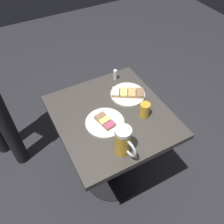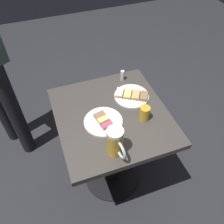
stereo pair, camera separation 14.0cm
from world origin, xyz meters
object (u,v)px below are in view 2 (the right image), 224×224
Objects in this scene: beer_glass_small at (145,113)px; salt_shaker at (122,75)px; plate_far at (132,95)px; plate_near at (103,121)px; beer_mug at (116,142)px.

beer_glass_small is 1.25× the size of salt_shaker.
plate_far is 3.05× the size of salt_shaker.
beer_glass_small is at bearing 178.28° from salt_shaker.
salt_shaker is (0.37, -0.01, -0.01)m from beer_glass_small.
plate_near is at bearing 120.77° from plate_far.
salt_shaker is at bearing -24.94° from beer_mug.
beer_mug is (-0.36, 0.24, 0.08)m from plate_far.
plate_near is 0.40m from salt_shaker.
beer_glass_small is at bearing -103.47° from plate_near.
beer_mug is at bearing 123.97° from beer_glass_small.
beer_glass_small reaches higher than plate_far.
plate_far is 1.28× the size of beer_mug.
beer_mug is at bearing 155.06° from salt_shaker.
salt_shaker reaches higher than plate_far.
beer_mug is at bearing 178.58° from plate_near.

